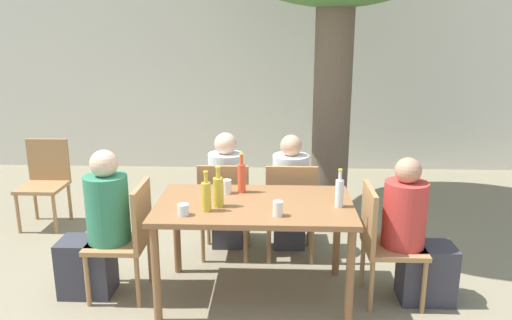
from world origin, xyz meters
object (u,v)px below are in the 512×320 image
water_bottle_0 (339,192)px  drinking_glass_0 (278,209)px  person_seated_1 (415,240)px  person_seated_2 (227,197)px  person_seated_0 (98,232)px  drinking_glass_1 (183,210)px  dining_table_front (254,214)px  patio_chair_2 (225,205)px  oil_cruet_2 (206,196)px  person_seated_3 (290,198)px  drinking_glass_2 (227,187)px  oil_cruet_3 (218,191)px  soda_bottle_1 (242,177)px  patio_chair_3 (291,206)px  patio_chair_0 (129,234)px  patio_chair_4 (45,178)px  patio_chair_1 (383,238)px

water_bottle_0 → drinking_glass_0: 0.49m
person_seated_1 → water_bottle_0: 0.71m
person_seated_2 → person_seated_0: bearing=45.0°
person_seated_2 → drinking_glass_1: person_seated_2 is taller
dining_table_front → patio_chair_2: bearing=113.6°
person_seated_0 → drinking_glass_0: (1.37, -0.26, 0.31)m
patio_chair_2 → person_seated_1: bearing=156.0°
dining_table_front → oil_cruet_2: oil_cruet_2 is taller
person_seated_2 → oil_cruet_2: person_seated_2 is taller
oil_cruet_2 → drinking_glass_0: 0.51m
patio_chair_2 → person_seated_3: bearing=-157.5°
drinking_glass_1 → water_bottle_0: bearing=10.9°
person_seated_0 → drinking_glass_2: (0.98, 0.21, 0.31)m
person_seated_1 → drinking_glass_1: bearing=99.1°
person_seated_2 → oil_cruet_3: 1.07m
patio_chair_2 → soda_bottle_1: bearing=113.1°
person_seated_3 → oil_cruet_2: bearing=60.2°
dining_table_front → oil_cruet_3: oil_cruet_3 is taller
patio_chair_3 → person_seated_1: person_seated_1 is taller
person_seated_3 → water_bottle_0: bearing=108.5°
person_seated_2 → patio_chair_2: bearing=90.0°
person_seated_0 → oil_cruet_3: size_ratio=3.85×
patio_chair_3 → drinking_glass_0: (-0.12, -0.93, 0.32)m
person_seated_1 → drinking_glass_2: 1.48m
patio_chair_0 → drinking_glass_1: size_ratio=11.15×
oil_cruet_2 → oil_cruet_3: bearing=51.1°
patio_chair_2 → patio_chair_4: same height
patio_chair_1 → patio_chair_3: bearing=45.1°
dining_table_front → drinking_glass_0: size_ratio=13.72×
dining_table_front → drinking_glass_0: (0.17, -0.26, 0.14)m
patio_chair_3 → person_seated_3: size_ratio=0.81×
patio_chair_3 → drinking_glass_0: size_ratio=8.44×
drinking_glass_2 → patio_chair_2: bearing=98.3°
patio_chair_2 → drinking_glass_0: 1.08m
drinking_glass_2 → person_seated_1: bearing=-8.4°
dining_table_front → person_seated_1: size_ratio=1.29×
oil_cruet_3 → drinking_glass_1: 0.30m
person_seated_3 → soda_bottle_1: 0.88m
patio_chair_0 → person_seated_2: person_seated_2 is taller
person_seated_0 → patio_chair_4: bearing=-143.4°
person_seated_3 → oil_cruet_2: size_ratio=3.79×
drinking_glass_2 → drinking_glass_0: bearing=-49.7°
patio_chair_0 → drinking_glass_2: bearing=106.0°
oil_cruet_2 → patio_chair_2: bearing=87.3°
person_seated_3 → water_bottle_0: 1.10m
oil_cruet_2 → drinking_glass_0: size_ratio=2.76×
patio_chair_2 → oil_cruet_3: 0.85m
dining_table_front → person_seated_3: person_seated_3 is taller
patio_chair_3 → oil_cruet_2: (-0.63, -0.85, 0.38)m
drinking_glass_2 → patio_chair_4: bearing=149.2°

